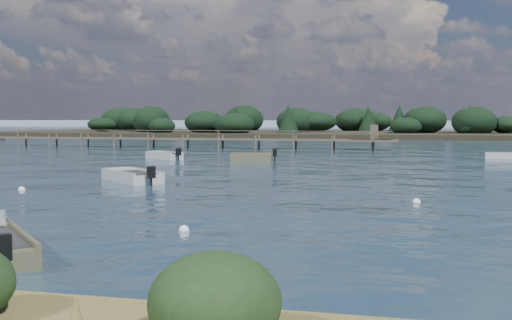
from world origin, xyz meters
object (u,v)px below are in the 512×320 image
(dinghy_mid_grey, at_px, (132,178))
(jetty, at_px, (151,139))
(tender_far_white, at_px, (252,159))
(tender_far_grey_b, at_px, (501,157))
(tender_far_grey, at_px, (164,157))

(dinghy_mid_grey, xyz_separation_m, jetty, (-15.20, 37.99, 0.82))
(tender_far_white, bearing_deg, tender_far_grey_b, 21.38)
(tender_far_grey, relative_size, tender_far_white, 1.00)
(jetty, bearing_deg, dinghy_mid_grey, -68.20)
(tender_far_grey_b, height_order, jetty, jetty)
(tender_far_white, height_order, jetty, jetty)
(tender_far_grey, bearing_deg, tender_far_white, -3.07)
(dinghy_mid_grey, relative_size, jetty, 0.07)
(tender_far_grey, relative_size, jetty, 0.06)
(dinghy_mid_grey, bearing_deg, tender_far_grey_b, 49.34)
(tender_far_grey, bearing_deg, jetty, 116.09)
(tender_far_grey, distance_m, tender_far_white, 7.64)
(dinghy_mid_grey, bearing_deg, tender_far_grey, 106.82)
(jetty, bearing_deg, tender_far_white, -49.42)
(tender_far_grey, xyz_separation_m, dinghy_mid_grey, (5.49, -18.16, -0.00))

